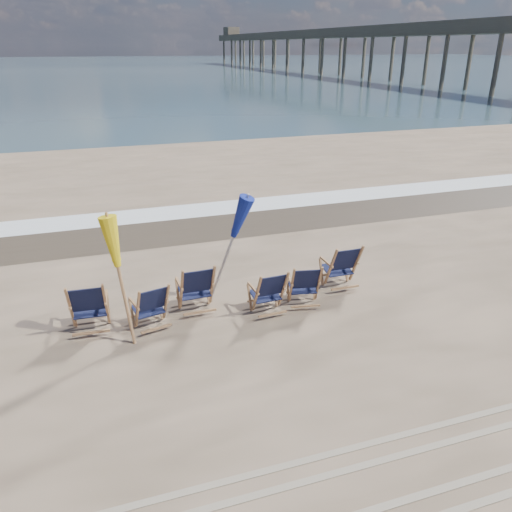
{
  "coord_description": "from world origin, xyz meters",
  "views": [
    {
      "loc": [
        -2.89,
        -6.49,
        4.78
      ],
      "look_at": [
        0.0,
        2.2,
        0.9
      ],
      "focal_mm": 35.0,
      "sensor_mm": 36.0,
      "label": 1
    }
  ],
  "objects_px": {
    "beach_chair_4": "(319,285)",
    "fishing_pier": "(337,46)",
    "beach_chair_2": "(213,287)",
    "umbrella_yellow": "(118,249)",
    "umbrella_blue": "(226,216)",
    "beach_chair_0": "(106,306)",
    "beach_chair_3": "(284,291)",
    "beach_chair_1": "(167,303)",
    "beach_chair_5": "(356,265)"
  },
  "relations": [
    {
      "from": "beach_chair_4",
      "to": "fishing_pier",
      "type": "relative_size",
      "value": 0.01
    },
    {
      "from": "beach_chair_2",
      "to": "beach_chair_4",
      "type": "relative_size",
      "value": 1.12
    },
    {
      "from": "umbrella_yellow",
      "to": "umbrella_blue",
      "type": "height_order",
      "value": "umbrella_blue"
    },
    {
      "from": "beach_chair_0",
      "to": "beach_chair_3",
      "type": "relative_size",
      "value": 1.09
    },
    {
      "from": "beach_chair_1",
      "to": "beach_chair_3",
      "type": "relative_size",
      "value": 0.98
    },
    {
      "from": "beach_chair_3",
      "to": "umbrella_blue",
      "type": "distance_m",
      "value": 1.79
    },
    {
      "from": "beach_chair_5",
      "to": "umbrella_blue",
      "type": "height_order",
      "value": "umbrella_blue"
    },
    {
      "from": "beach_chair_1",
      "to": "umbrella_yellow",
      "type": "height_order",
      "value": "umbrella_yellow"
    },
    {
      "from": "beach_chair_1",
      "to": "beach_chair_4",
      "type": "height_order",
      "value": "beach_chair_1"
    },
    {
      "from": "umbrella_yellow",
      "to": "beach_chair_5",
      "type": "bearing_deg",
      "value": 7.58
    },
    {
      "from": "beach_chair_2",
      "to": "beach_chair_5",
      "type": "bearing_deg",
      "value": 179.25
    },
    {
      "from": "beach_chair_1",
      "to": "umbrella_blue",
      "type": "relative_size",
      "value": 0.41
    },
    {
      "from": "beach_chair_0",
      "to": "beach_chair_2",
      "type": "bearing_deg",
      "value": -171.78
    },
    {
      "from": "beach_chair_0",
      "to": "umbrella_blue",
      "type": "bearing_deg",
      "value": -164.78
    },
    {
      "from": "beach_chair_0",
      "to": "beach_chair_4",
      "type": "relative_size",
      "value": 1.12
    },
    {
      "from": "beach_chair_0",
      "to": "fishing_pier",
      "type": "xyz_separation_m",
      "value": [
        40.96,
        72.29,
        4.12
      ]
    },
    {
      "from": "beach_chair_1",
      "to": "beach_chair_4",
      "type": "bearing_deg",
      "value": 163.25
    },
    {
      "from": "beach_chair_3",
      "to": "umbrella_yellow",
      "type": "height_order",
      "value": "umbrella_yellow"
    },
    {
      "from": "beach_chair_2",
      "to": "fishing_pier",
      "type": "height_order",
      "value": "fishing_pier"
    },
    {
      "from": "beach_chair_5",
      "to": "umbrella_yellow",
      "type": "height_order",
      "value": "umbrella_yellow"
    },
    {
      "from": "beach_chair_1",
      "to": "beach_chair_2",
      "type": "xyz_separation_m",
      "value": [
        0.93,
        0.29,
        0.05
      ]
    },
    {
      "from": "beach_chair_0",
      "to": "umbrella_blue",
      "type": "distance_m",
      "value": 2.71
    },
    {
      "from": "umbrella_blue",
      "to": "beach_chair_5",
      "type": "bearing_deg",
      "value": -5.72
    },
    {
      "from": "beach_chair_3",
      "to": "beach_chair_5",
      "type": "xyz_separation_m",
      "value": [
        1.84,
        0.55,
        0.04
      ]
    },
    {
      "from": "beach_chair_1",
      "to": "umbrella_blue",
      "type": "distance_m",
      "value": 1.96
    },
    {
      "from": "beach_chair_3",
      "to": "umbrella_blue",
      "type": "bearing_deg",
      "value": -46.16
    },
    {
      "from": "beach_chair_5",
      "to": "umbrella_blue",
      "type": "bearing_deg",
      "value": -5.73
    },
    {
      "from": "beach_chair_0",
      "to": "beach_chair_1",
      "type": "xyz_separation_m",
      "value": [
        1.04,
        -0.14,
        -0.05
      ]
    },
    {
      "from": "beach_chair_2",
      "to": "fishing_pier",
      "type": "bearing_deg",
      "value": -120.02
    },
    {
      "from": "beach_chair_0",
      "to": "fishing_pier",
      "type": "relative_size",
      "value": 0.01
    },
    {
      "from": "beach_chair_4",
      "to": "umbrella_blue",
      "type": "xyz_separation_m",
      "value": [
        -1.62,
        0.8,
        1.33
      ]
    },
    {
      "from": "beach_chair_2",
      "to": "beach_chair_5",
      "type": "relative_size",
      "value": 1.01
    },
    {
      "from": "beach_chair_2",
      "to": "umbrella_blue",
      "type": "bearing_deg",
      "value": -141.63
    },
    {
      "from": "beach_chair_5",
      "to": "umbrella_yellow",
      "type": "xyz_separation_m",
      "value": [
        -4.77,
        -0.64,
        1.22
      ]
    },
    {
      "from": "beach_chair_0",
      "to": "beach_chair_1",
      "type": "relative_size",
      "value": 1.11
    },
    {
      "from": "beach_chair_5",
      "to": "beach_chair_4",
      "type": "bearing_deg",
      "value": 25.4
    },
    {
      "from": "beach_chair_1",
      "to": "umbrella_blue",
      "type": "bearing_deg",
      "value": -168.13
    },
    {
      "from": "beach_chair_0",
      "to": "beach_chair_5",
      "type": "relative_size",
      "value": 1.01
    },
    {
      "from": "fishing_pier",
      "to": "beach_chair_0",
      "type": "bearing_deg",
      "value": -119.53
    },
    {
      "from": "beach_chair_4",
      "to": "umbrella_blue",
      "type": "bearing_deg",
      "value": -15.0
    },
    {
      "from": "beach_chair_5",
      "to": "fishing_pier",
      "type": "xyz_separation_m",
      "value": [
        35.88,
        72.1,
        4.12
      ]
    },
    {
      "from": "fishing_pier",
      "to": "umbrella_yellow",
      "type": "bearing_deg",
      "value": -119.2
    },
    {
      "from": "beach_chair_3",
      "to": "fishing_pier",
      "type": "relative_size",
      "value": 0.01
    },
    {
      "from": "beach_chair_0",
      "to": "beach_chair_4",
      "type": "height_order",
      "value": "beach_chair_0"
    },
    {
      "from": "beach_chair_3",
      "to": "beach_chair_4",
      "type": "height_order",
      "value": "beach_chair_3"
    },
    {
      "from": "beach_chair_3",
      "to": "beach_chair_4",
      "type": "distance_m",
      "value": 0.74
    },
    {
      "from": "beach_chair_4",
      "to": "beach_chair_1",
      "type": "bearing_deg",
      "value": 7.51
    },
    {
      "from": "umbrella_yellow",
      "to": "beach_chair_2",
      "type": "bearing_deg",
      "value": 19.42
    },
    {
      "from": "umbrella_blue",
      "to": "fishing_pier",
      "type": "distance_m",
      "value": 81.59
    },
    {
      "from": "beach_chair_5",
      "to": "fishing_pier",
      "type": "height_order",
      "value": "fishing_pier"
    }
  ]
}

